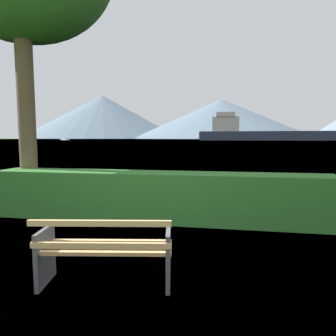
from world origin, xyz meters
TOP-DOWN VIEW (x-y plane):
  - ground_plane at (0.00, 0.00)m, footprint 1400.00×1400.00m
  - water_surface at (0.00, 307.71)m, footprint 620.00×620.00m
  - park_bench at (0.01, -0.06)m, footprint 1.63×0.81m
  - hedge_row at (0.00, 2.84)m, footprint 7.18×0.81m
  - cargo_ship_large at (26.03, 190.53)m, footprint 91.55×17.71m
  - tender_far at (-106.70, 190.87)m, footprint 8.77×7.08m
  - distant_hills at (-27.54, 571.75)m, footprint 810.26×360.99m

SIDE VIEW (x-z plane):
  - ground_plane at x=0.00m, z-range 0.00..0.00m
  - water_surface at x=0.00m, z-range 0.00..0.00m
  - park_bench at x=0.01m, z-range -0.01..0.86m
  - hedge_row at x=0.00m, z-range 0.00..1.02m
  - tender_far at x=-106.70m, z-range -0.24..1.40m
  - cargo_ship_large at x=26.03m, z-range -3.89..13.75m
  - distant_hills at x=-27.54m, z-range -2.98..83.52m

